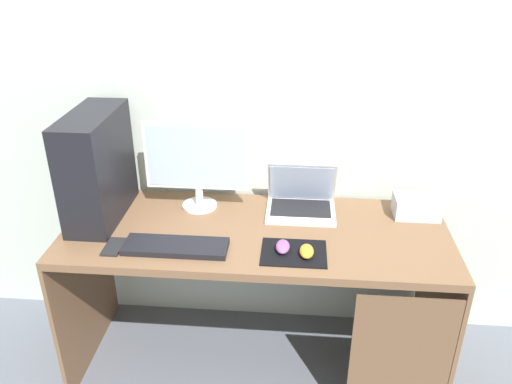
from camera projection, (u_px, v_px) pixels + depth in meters
The scene contains 12 objects.
ground_plane at pixel (256, 359), 2.54m from camera, with size 8.00×8.00×0.00m, color slate.
wall_back at pixel (264, 80), 2.28m from camera, with size 4.00×0.05×2.60m.
desk at pixel (260, 258), 2.26m from camera, with size 1.65×0.66×0.75m.
pc_tower at pixel (97, 167), 2.21m from camera, with size 0.19×0.46×0.48m, color black.
monitor at pixel (197, 163), 2.28m from camera, with size 0.47×0.16×0.41m.
laptop at pixel (301, 201), 2.34m from camera, with size 0.31×0.25×0.23m.
projector at pixel (416, 206), 2.29m from camera, with size 0.20×0.14×0.09m, color #B7BCC6.
keyboard at pixel (176, 246), 2.06m from camera, with size 0.42×0.14×0.02m, color black.
mousepad at pixel (294, 253), 2.04m from camera, with size 0.26×0.20×0.01m, color black.
mouse_left at pixel (283, 247), 2.04m from camera, with size 0.06×0.10×0.03m, color #8C4C99.
mouse_right at pixel (307, 251), 2.01m from camera, with size 0.06×0.10×0.03m, color orange.
cell_phone at pixel (114, 247), 2.07m from camera, with size 0.07×0.13×0.01m, color #232326.
Camera 1 is at (0.16, -1.89, 1.88)m, focal length 35.97 mm.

